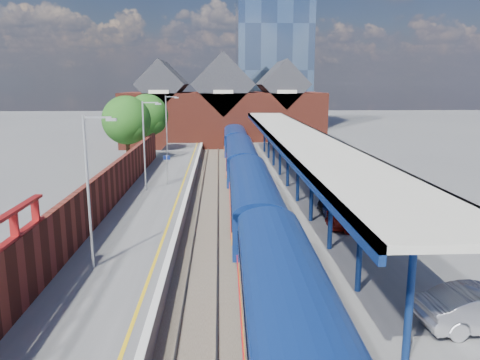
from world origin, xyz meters
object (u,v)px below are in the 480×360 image
(lamp_post_b, at_px, (91,183))
(parked_car_red, at_px, (365,217))
(train, at_px, (245,172))
(parked_car_blue, at_px, (361,208))
(lamp_post_d, at_px, (168,123))
(platform_sign, at_px, (167,165))
(lamp_post_c, at_px, (146,140))
(parked_car_dark, at_px, (353,203))

(lamp_post_b, xyz_separation_m, parked_car_red, (14.13, 5.00, -3.24))
(train, xyz_separation_m, parked_car_red, (6.27, -12.31, -0.37))
(lamp_post_b, bearing_deg, parked_car_blue, 26.71)
(lamp_post_d, bearing_deg, parked_car_blue, -59.40)
(train, height_order, platform_sign, platform_sign)
(train, bearing_deg, parked_car_blue, -55.99)
(train, distance_m, parked_car_red, 13.82)
(parked_car_blue, bearing_deg, lamp_post_c, 70.75)
(lamp_post_d, height_order, parked_car_red, lamp_post_d)
(lamp_post_c, xyz_separation_m, parked_car_dark, (14.46, -7.38, -3.32))
(lamp_post_d, relative_size, parked_car_blue, 1.46)
(lamp_post_c, bearing_deg, lamp_post_b, -90.00)
(lamp_post_b, xyz_separation_m, lamp_post_c, (0.00, 16.00, 0.00))
(train, xyz_separation_m, lamp_post_c, (-7.86, -1.31, 2.87))
(lamp_post_c, bearing_deg, parked_car_red, -37.91)
(train, relative_size, parked_car_dark, 14.32)
(lamp_post_c, bearing_deg, parked_car_blue, -30.70)
(train, xyz_separation_m, parked_car_dark, (6.61, -8.70, -0.45))
(lamp_post_b, bearing_deg, parked_car_dark, 30.79)
(lamp_post_d, distance_m, parked_car_blue, 28.84)
(train, bearing_deg, platform_sign, 173.96)
(lamp_post_c, height_order, parked_car_blue, lamp_post_c)
(lamp_post_d, height_order, parked_car_blue, lamp_post_d)
(train, relative_size, lamp_post_b, 9.42)
(lamp_post_d, height_order, platform_sign, lamp_post_d)
(lamp_post_c, relative_size, parked_car_blue, 1.46)
(lamp_post_b, bearing_deg, lamp_post_c, 90.00)
(lamp_post_d, bearing_deg, platform_sign, -84.44)
(lamp_post_c, bearing_deg, platform_sign, 55.74)
(lamp_post_d, height_order, parked_car_dark, lamp_post_d)
(parked_car_dark, height_order, parked_car_blue, parked_car_dark)
(train, distance_m, lamp_post_d, 16.90)
(parked_car_red, bearing_deg, parked_car_dark, -8.21)
(parked_car_red, distance_m, parked_car_blue, 2.39)
(parked_car_blue, bearing_deg, lamp_post_d, 42.06)
(parked_car_red, height_order, parked_car_blue, parked_car_red)
(parked_car_dark, bearing_deg, lamp_post_b, 140.68)
(train, bearing_deg, lamp_post_b, -114.41)
(lamp_post_c, height_order, platform_sign, lamp_post_c)
(lamp_post_c, xyz_separation_m, parked_car_red, (14.13, -11.00, -3.24))
(lamp_post_c, xyz_separation_m, platform_sign, (1.36, 2.00, -2.30))
(parked_car_dark, bearing_deg, parked_car_red, -165.38)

